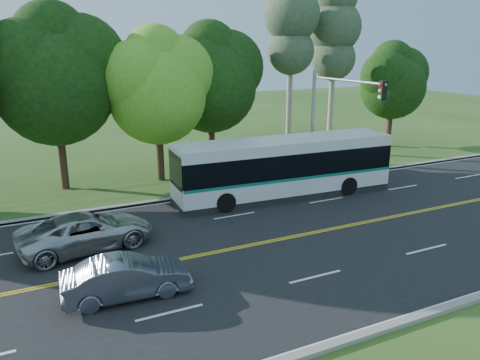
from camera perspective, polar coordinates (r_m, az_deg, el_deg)
name	(u,v)px	position (r m, az deg, el deg)	size (l,w,h in m)	color
ground	(279,240)	(20.48, 4.76, -7.29)	(120.00, 120.00, 0.00)	#284F1A
road	(279,240)	(20.47, 4.76, -7.26)	(60.00, 14.00, 0.02)	black
curb_north	(215,193)	(26.46, -3.04, -1.58)	(60.00, 0.30, 0.15)	gray
curb_south	(399,324)	(15.44, 18.79, -16.26)	(60.00, 0.30, 0.15)	gray
grass_verge	(203,185)	(28.11, -4.49, -0.59)	(60.00, 4.00, 0.10)	#284F1A
lane_markings	(277,240)	(20.43, 4.53, -7.28)	(57.60, 13.82, 0.00)	gold
tree_row	(97,70)	(28.67, -17.06, 12.68)	(44.70, 9.10, 13.84)	#311E16
bougainvillea_hedge	(312,164)	(30.46, 8.77, 1.89)	(9.50, 2.25, 1.50)	maroon
traffic_signal	(332,109)	(27.13, 11.19, 8.54)	(0.42, 6.10, 7.00)	#95979D
transit_bus	(284,168)	(25.77, 5.37, 1.44)	(12.38, 3.25, 3.21)	silver
sedan	(127,278)	(16.27, -13.66, -11.49)	(1.46, 4.18, 1.38)	slate
suv	(86,231)	(20.30, -18.21, -5.96)	(2.48, 5.39, 1.50)	#B1B2B5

